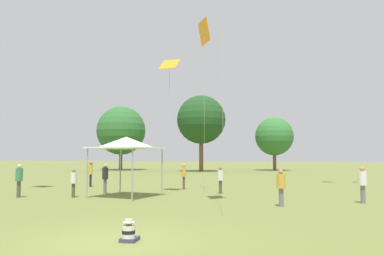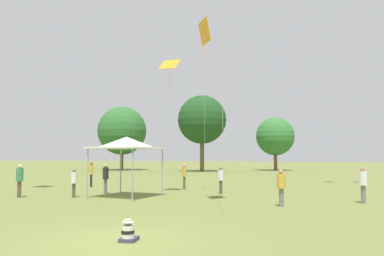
{
  "view_description": "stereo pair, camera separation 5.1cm",
  "coord_description": "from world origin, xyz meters",
  "px_view_note": "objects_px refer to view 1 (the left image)",
  "views": [
    {
      "loc": [
        5.11,
        -8.79,
        2.2
      ],
      "look_at": [
        0.13,
        6.03,
        3.39
      ],
      "focal_mm": 35.0,
      "sensor_mm": 36.0,
      "label": 1
    },
    {
      "loc": [
        5.16,
        -8.77,
        2.2
      ],
      "look_at": [
        0.13,
        6.03,
        3.39
      ],
      "focal_mm": 35.0,
      "sensor_mm": 36.0,
      "label": 2
    }
  ],
  "objects_px": {
    "person_standing_0": "(74,180)",
    "person_standing_3": "(362,182)",
    "distant_tree_0": "(274,136)",
    "person_standing_2": "(91,171)",
    "person_standing_1": "(220,178)",
    "person_standing_7": "(184,174)",
    "person_standing_6": "(105,176)",
    "distant_tree_2": "(201,120)",
    "canopy_tent": "(126,143)",
    "kite_3": "(169,67)",
    "seated_toddler": "(129,232)",
    "person_standing_4": "(281,185)",
    "person_standing_5": "(19,178)",
    "distant_tree_1": "(121,131)",
    "kite_2": "(204,34)"
  },
  "relations": [
    {
      "from": "person_standing_0",
      "to": "person_standing_3",
      "type": "xyz_separation_m",
      "value": [
        14.47,
        2.26,
        0.1
      ]
    },
    {
      "from": "person_standing_4",
      "to": "distant_tree_0",
      "type": "relative_size",
      "value": 0.19
    },
    {
      "from": "person_standing_2",
      "to": "kite_2",
      "type": "bearing_deg",
      "value": 35.52
    },
    {
      "from": "person_standing_6",
      "to": "kite_2",
      "type": "distance_m",
      "value": 10.68
    },
    {
      "from": "person_standing_1",
      "to": "person_standing_7",
      "type": "relative_size",
      "value": 0.93
    },
    {
      "from": "person_standing_1",
      "to": "person_standing_4",
      "type": "relative_size",
      "value": 0.98
    },
    {
      "from": "person_standing_2",
      "to": "canopy_tent",
      "type": "xyz_separation_m",
      "value": [
        5.75,
        -5.31,
        1.8
      ]
    },
    {
      "from": "canopy_tent",
      "to": "person_standing_7",
      "type": "bearing_deg",
      "value": 76.0
    },
    {
      "from": "distant_tree_0",
      "to": "distant_tree_1",
      "type": "relative_size",
      "value": 0.81
    },
    {
      "from": "person_standing_5",
      "to": "distant_tree_2",
      "type": "height_order",
      "value": "distant_tree_2"
    },
    {
      "from": "person_standing_5",
      "to": "person_standing_7",
      "type": "distance_m",
      "value": 10.05
    },
    {
      "from": "person_standing_1",
      "to": "person_standing_4",
      "type": "bearing_deg",
      "value": -66.89
    },
    {
      "from": "person_standing_6",
      "to": "distant_tree_0",
      "type": "distance_m",
      "value": 40.95
    },
    {
      "from": "person_standing_0",
      "to": "kite_2",
      "type": "relative_size",
      "value": 0.14
    },
    {
      "from": "person_standing_3",
      "to": "canopy_tent",
      "type": "relative_size",
      "value": 0.48
    },
    {
      "from": "canopy_tent",
      "to": "kite_3",
      "type": "relative_size",
      "value": 0.44
    },
    {
      "from": "person_standing_3",
      "to": "seated_toddler",
      "type": "bearing_deg",
      "value": 123.86
    },
    {
      "from": "seated_toddler",
      "to": "person_standing_4",
      "type": "height_order",
      "value": "person_standing_4"
    },
    {
      "from": "person_standing_7",
      "to": "kite_3",
      "type": "relative_size",
      "value": 0.21
    },
    {
      "from": "kite_3",
      "to": "distant_tree_2",
      "type": "height_order",
      "value": "distant_tree_2"
    },
    {
      "from": "person_standing_2",
      "to": "person_standing_3",
      "type": "distance_m",
      "value": 18.09
    },
    {
      "from": "person_standing_5",
      "to": "distant_tree_1",
      "type": "distance_m",
      "value": 40.27
    },
    {
      "from": "person_standing_3",
      "to": "person_standing_7",
      "type": "relative_size",
      "value": 1.0
    },
    {
      "from": "canopy_tent",
      "to": "distant_tree_0",
      "type": "xyz_separation_m",
      "value": [
        3.47,
        41.54,
        2.4
      ]
    },
    {
      "from": "person_standing_7",
      "to": "person_standing_0",
      "type": "bearing_deg",
      "value": -38.87
    },
    {
      "from": "person_standing_4",
      "to": "distant_tree_0",
      "type": "bearing_deg",
      "value": -24.39
    },
    {
      "from": "person_standing_2",
      "to": "person_standing_7",
      "type": "height_order",
      "value": "person_standing_2"
    },
    {
      "from": "person_standing_4",
      "to": "distant_tree_1",
      "type": "xyz_separation_m",
      "value": [
        -28.41,
        36.31,
        5.39
      ]
    },
    {
      "from": "person_standing_0",
      "to": "person_standing_5",
      "type": "bearing_deg",
      "value": 29.36
    },
    {
      "from": "person_standing_5",
      "to": "kite_3",
      "type": "distance_m",
      "value": 10.48
    },
    {
      "from": "person_standing_0",
      "to": "distant_tree_2",
      "type": "height_order",
      "value": "distant_tree_2"
    },
    {
      "from": "kite_3",
      "to": "seated_toddler",
      "type": "bearing_deg",
      "value": -26.75
    },
    {
      "from": "person_standing_2",
      "to": "person_standing_6",
      "type": "height_order",
      "value": "person_standing_2"
    },
    {
      "from": "person_standing_6",
      "to": "kite_3",
      "type": "height_order",
      "value": "kite_3"
    },
    {
      "from": "person_standing_2",
      "to": "distant_tree_0",
      "type": "height_order",
      "value": "distant_tree_0"
    },
    {
      "from": "distant_tree_0",
      "to": "distant_tree_2",
      "type": "relative_size",
      "value": 0.75
    },
    {
      "from": "person_standing_4",
      "to": "person_standing_5",
      "type": "bearing_deg",
      "value": 62.48
    },
    {
      "from": "seated_toddler",
      "to": "person_standing_1",
      "type": "distance_m",
      "value": 12.89
    },
    {
      "from": "person_standing_6",
      "to": "distant_tree_2",
      "type": "xyz_separation_m",
      "value": [
        -4.15,
        32.59,
        6.47
      ]
    },
    {
      "from": "person_standing_4",
      "to": "distant_tree_2",
      "type": "relative_size",
      "value": 0.15
    },
    {
      "from": "person_standing_2",
      "to": "person_standing_0",
      "type": "bearing_deg",
      "value": -19.51
    },
    {
      "from": "person_standing_1",
      "to": "distant_tree_1",
      "type": "distance_m",
      "value": 40.4
    },
    {
      "from": "seated_toddler",
      "to": "person_standing_5",
      "type": "height_order",
      "value": "person_standing_5"
    },
    {
      "from": "person_standing_2",
      "to": "distant_tree_0",
      "type": "bearing_deg",
      "value": 119.7
    },
    {
      "from": "person_standing_6",
      "to": "person_standing_5",
      "type": "bearing_deg",
      "value": -80.66
    },
    {
      "from": "person_standing_1",
      "to": "person_standing_6",
      "type": "distance_m",
      "value": 6.8
    },
    {
      "from": "person_standing_0",
      "to": "distant_tree_0",
      "type": "height_order",
      "value": "distant_tree_0"
    },
    {
      "from": "person_standing_2",
      "to": "kite_2",
      "type": "height_order",
      "value": "kite_2"
    },
    {
      "from": "kite_3",
      "to": "person_standing_5",
      "type": "bearing_deg",
      "value": -101.23
    },
    {
      "from": "person_standing_7",
      "to": "person_standing_4",
      "type": "bearing_deg",
      "value": 38.72
    }
  ]
}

